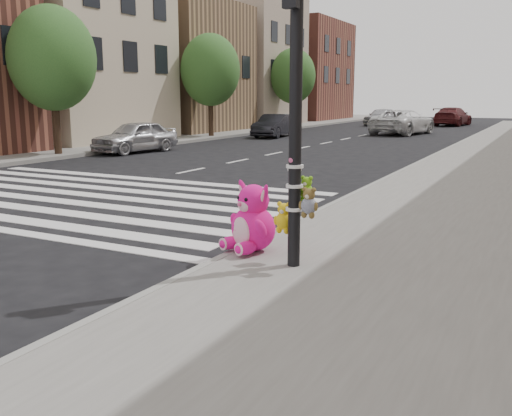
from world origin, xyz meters
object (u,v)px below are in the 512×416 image
Objects in this scene: red_teddy at (260,241)px; car_white_near at (403,122)px; signal_pole at (296,139)px; car_dark_far at (274,126)px; car_silver_far at (135,137)px; pink_bunny at (252,222)px.

red_teddy is 0.04× the size of car_white_near.
car_dark_far is (-11.16, 22.65, -1.14)m from signal_pole.
signal_pole is 0.76× the size of car_white_near.
car_silver_far is 0.99× the size of car_dark_far.
signal_pole is 3.94× the size of pink_bunny.
pink_bunny is at bearing -70.14° from car_dark_far.
red_teddy is 0.05× the size of car_silver_far.
signal_pole is 20.72× the size of red_teddy.
signal_pole is at bearing -36.12° from car_silver_far.
car_dark_far is at bearing 91.32° from car_silver_far.
red_teddy is at bearing 110.56° from pink_bunny.
car_silver_far is (-11.60, 11.44, 0.42)m from red_teddy.
car_dark_far is at bearing 116.23° from signal_pole.
signal_pole is 25.28m from car_dark_far.
car_silver_far is at bearing 143.98° from red_teddy.
car_silver_far is at bearing 76.13° from car_white_near.
car_white_near is (-4.44, 28.00, 0.18)m from pink_bunny.
pink_bunny is (-0.82, 0.36, -1.22)m from signal_pole.
car_white_near is (-4.46, 27.77, 0.50)m from red_teddy.
red_teddy is (-0.80, 0.59, -1.54)m from signal_pole.
car_white_near reaches higher than car_silver_far.
signal_pole is 1.51m from pink_bunny.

